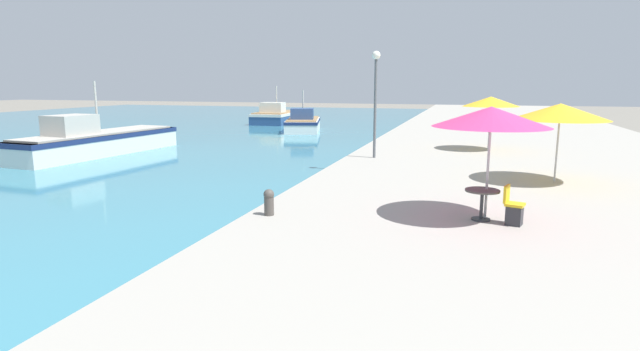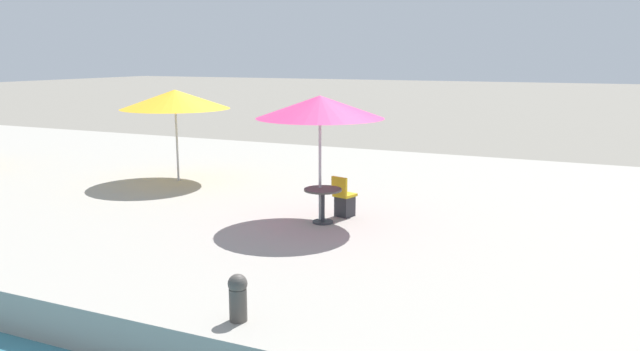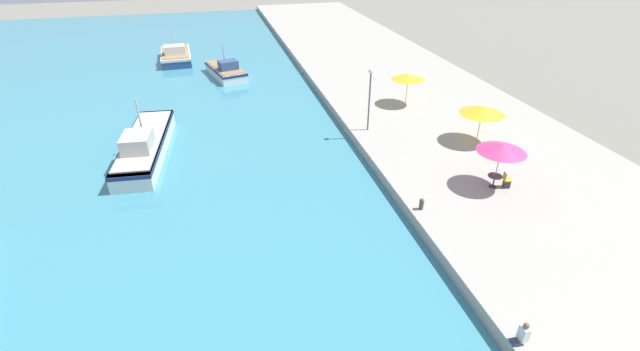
{
  "view_description": "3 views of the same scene",
  "coord_description": "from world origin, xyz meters",
  "px_view_note": "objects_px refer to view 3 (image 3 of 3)",
  "views": [
    {
      "loc": [
        5.26,
        3.19,
        3.93
      ],
      "look_at": [
        1.5,
        15.65,
        1.52
      ],
      "focal_mm": 28.0,
      "sensor_mm": 36.0,
      "label": 1
    },
    {
      "loc": [
        -6.06,
        9.99,
        4.21
      ],
      "look_at": [
        5.71,
        15.42,
        1.72
      ],
      "focal_mm": 35.0,
      "sensor_mm": 36.0,
      "label": 2
    },
    {
      "loc": [
        -9.18,
        -2.53,
        13.83
      ],
      "look_at": [
        -4.0,
        18.0,
        1.32
      ],
      "focal_mm": 24.0,
      "sensor_mm": 36.0,
      "label": 3
    }
  ],
  "objects_px": {
    "cafe_umbrella_white": "(483,110)",
    "cafe_umbrella_striped": "(408,77)",
    "fishing_boat_distant": "(176,55)",
    "cafe_umbrella_pink": "(502,148)",
    "fishing_boat_far": "(226,70)",
    "cafe_chair_left": "(506,182)",
    "fishing_boat_mid": "(145,145)",
    "mooring_bollard": "(422,204)",
    "cafe_table": "(494,179)",
    "person_at_quay": "(522,334)",
    "lamppost": "(370,89)"
  },
  "relations": [
    {
      "from": "cafe_chair_left",
      "to": "person_at_quay",
      "type": "height_order",
      "value": "person_at_quay"
    },
    {
      "from": "fishing_boat_mid",
      "to": "person_at_quay",
      "type": "height_order",
      "value": "fishing_boat_mid"
    },
    {
      "from": "cafe_umbrella_striped",
      "to": "fishing_boat_far",
      "type": "bearing_deg",
      "value": 136.37
    },
    {
      "from": "cafe_table",
      "to": "cafe_chair_left",
      "type": "relative_size",
      "value": 0.88
    },
    {
      "from": "cafe_umbrella_white",
      "to": "cafe_table",
      "type": "bearing_deg",
      "value": -113.19
    },
    {
      "from": "person_at_quay",
      "to": "fishing_boat_mid",
      "type": "bearing_deg",
      "value": 126.28
    },
    {
      "from": "fishing_boat_distant",
      "to": "lamppost",
      "type": "bearing_deg",
      "value": -62.46
    },
    {
      "from": "lamppost",
      "to": "cafe_chair_left",
      "type": "bearing_deg",
      "value": -62.12
    },
    {
      "from": "cafe_umbrella_striped",
      "to": "cafe_chair_left",
      "type": "xyz_separation_m",
      "value": [
        0.17,
        -13.64,
        -2.02
      ]
    },
    {
      "from": "fishing_boat_far",
      "to": "fishing_boat_distant",
      "type": "xyz_separation_m",
      "value": [
        -5.24,
        7.24,
        0.06
      ]
    },
    {
      "from": "cafe_umbrella_white",
      "to": "fishing_boat_distant",
      "type": "bearing_deg",
      "value": 126.63
    },
    {
      "from": "fishing_boat_mid",
      "to": "cafe_umbrella_pink",
      "type": "xyz_separation_m",
      "value": [
        20.07,
        -10.31,
        2.33
      ]
    },
    {
      "from": "fishing_boat_mid",
      "to": "mooring_bollard",
      "type": "xyz_separation_m",
      "value": [
        14.97,
        -11.46,
        0.23
      ]
    },
    {
      "from": "cafe_chair_left",
      "to": "lamppost",
      "type": "distance_m",
      "value": 11.09
    },
    {
      "from": "fishing_boat_far",
      "to": "cafe_chair_left",
      "type": "relative_size",
      "value": 7.42
    },
    {
      "from": "fishing_boat_distant",
      "to": "cafe_table",
      "type": "height_order",
      "value": "fishing_boat_distant"
    },
    {
      "from": "cafe_table",
      "to": "cafe_chair_left",
      "type": "distance_m",
      "value": 0.75
    },
    {
      "from": "fishing_boat_distant",
      "to": "cafe_chair_left",
      "type": "bearing_deg",
      "value": -63.1
    },
    {
      "from": "cafe_umbrella_striped",
      "to": "mooring_bollard",
      "type": "xyz_separation_m",
      "value": [
        -5.54,
        -14.48,
        -2.0
      ]
    },
    {
      "from": "cafe_umbrella_pink",
      "to": "cafe_umbrella_white",
      "type": "bearing_deg",
      "value": 67.23
    },
    {
      "from": "cafe_table",
      "to": "mooring_bollard",
      "type": "relative_size",
      "value": 1.22
    },
    {
      "from": "person_at_quay",
      "to": "lamppost",
      "type": "distance_m",
      "value": 19.16
    },
    {
      "from": "cafe_umbrella_white",
      "to": "lamppost",
      "type": "bearing_deg",
      "value": 151.22
    },
    {
      "from": "fishing_boat_mid",
      "to": "fishing_boat_distant",
      "type": "bearing_deg",
      "value": 92.04
    },
    {
      "from": "fishing_boat_mid",
      "to": "lamppost",
      "type": "bearing_deg",
      "value": 0.74
    },
    {
      "from": "mooring_bollard",
      "to": "fishing_boat_mid",
      "type": "bearing_deg",
      "value": 142.57
    },
    {
      "from": "fishing_boat_mid",
      "to": "mooring_bollard",
      "type": "distance_m",
      "value": 18.85
    },
    {
      "from": "cafe_umbrella_striped",
      "to": "lamppost",
      "type": "height_order",
      "value": "lamppost"
    },
    {
      "from": "fishing_boat_mid",
      "to": "mooring_bollard",
      "type": "relative_size",
      "value": 16.01
    },
    {
      "from": "cafe_chair_left",
      "to": "lamppost",
      "type": "relative_size",
      "value": 0.2
    },
    {
      "from": "cafe_umbrella_white",
      "to": "person_at_quay",
      "type": "distance_m",
      "value": 17.16
    },
    {
      "from": "cafe_umbrella_white",
      "to": "lamppost",
      "type": "relative_size",
      "value": 0.66
    },
    {
      "from": "fishing_boat_far",
      "to": "cafe_chair_left",
      "type": "height_order",
      "value": "fishing_boat_far"
    },
    {
      "from": "cafe_umbrella_striped",
      "to": "cafe_table",
      "type": "relative_size",
      "value": 3.37
    },
    {
      "from": "cafe_chair_left",
      "to": "mooring_bollard",
      "type": "distance_m",
      "value": 5.77
    },
    {
      "from": "cafe_chair_left",
      "to": "cafe_umbrella_striped",
      "type": "bearing_deg",
      "value": -163.35
    },
    {
      "from": "fishing_boat_mid",
      "to": "lamppost",
      "type": "distance_m",
      "value": 15.97
    },
    {
      "from": "fishing_boat_mid",
      "to": "cafe_umbrella_striped",
      "type": "xyz_separation_m",
      "value": [
        20.51,
        3.02,
        2.23
      ]
    },
    {
      "from": "cafe_umbrella_striped",
      "to": "cafe_chair_left",
      "type": "bearing_deg",
      "value": -89.3
    },
    {
      "from": "cafe_umbrella_white",
      "to": "mooring_bollard",
      "type": "distance_m",
      "value": 10.14
    },
    {
      "from": "cafe_umbrella_pink",
      "to": "cafe_umbrella_striped",
      "type": "distance_m",
      "value": 13.34
    },
    {
      "from": "fishing_boat_far",
      "to": "cafe_umbrella_striped",
      "type": "height_order",
      "value": "fishing_boat_far"
    },
    {
      "from": "cafe_umbrella_white",
      "to": "cafe_umbrella_striped",
      "type": "height_order",
      "value": "cafe_umbrella_striped"
    },
    {
      "from": "person_at_quay",
      "to": "mooring_bollard",
      "type": "distance_m",
      "value": 8.62
    },
    {
      "from": "fishing_boat_distant",
      "to": "cafe_table",
      "type": "bearing_deg",
      "value": -63.84
    },
    {
      "from": "fishing_boat_far",
      "to": "fishing_boat_mid",
      "type": "bearing_deg",
      "value": -126.12
    },
    {
      "from": "cafe_umbrella_striped",
      "to": "lamppost",
      "type": "distance_m",
      "value": 6.43
    },
    {
      "from": "fishing_boat_far",
      "to": "cafe_umbrella_striped",
      "type": "relative_size",
      "value": 2.5
    },
    {
      "from": "fishing_boat_mid",
      "to": "fishing_boat_distant",
      "type": "xyz_separation_m",
      "value": [
        1.17,
        23.7,
        -0.07
      ]
    },
    {
      "from": "fishing_boat_distant",
      "to": "cafe_umbrella_pink",
      "type": "distance_m",
      "value": 38.99
    }
  ]
}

